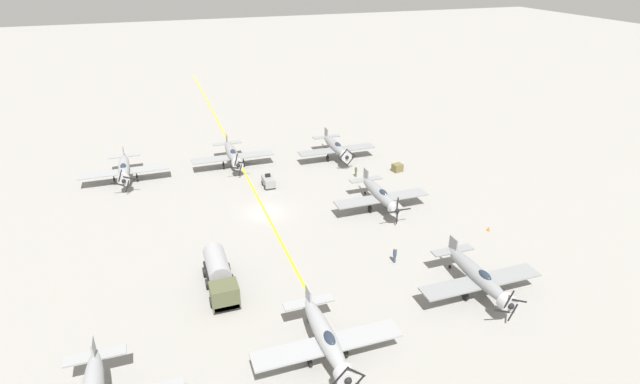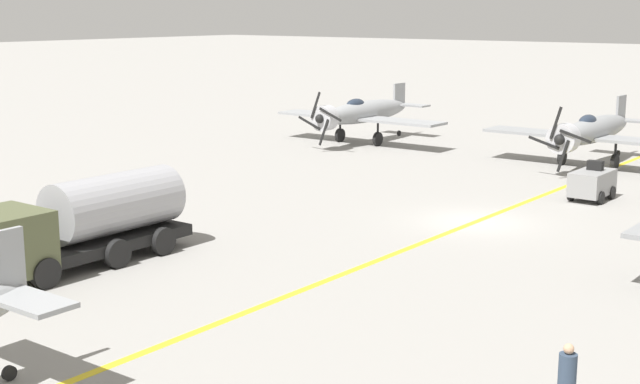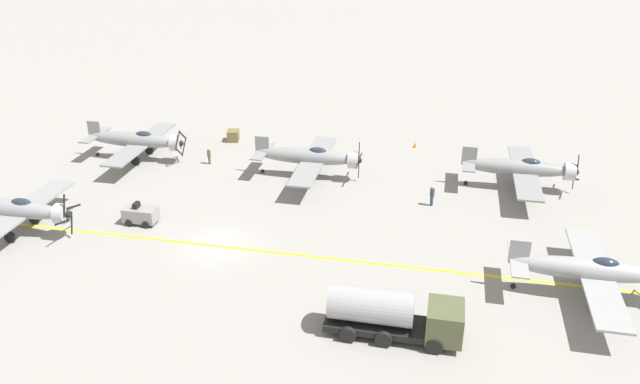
{
  "view_description": "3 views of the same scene",
  "coord_description": "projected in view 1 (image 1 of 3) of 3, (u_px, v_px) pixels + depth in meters",
  "views": [
    {
      "loc": [
        11.49,
        53.9,
        29.28
      ],
      "look_at": [
        -5.67,
        4.36,
        3.89
      ],
      "focal_mm": 28.0,
      "sensor_mm": 36.0,
      "label": 1
    },
    {
      "loc": [
        -16.64,
        32.34,
        8.61
      ],
      "look_at": [
        1.88,
        8.12,
        2.35
      ],
      "focal_mm": 50.0,
      "sensor_mm": 36.0,
      "label": 2
    },
    {
      "loc": [
        37.71,
        15.7,
        23.51
      ],
      "look_at": [
        -3.7,
        7.0,
        3.43
      ],
      "focal_mm": 35.0,
      "sensor_mm": 36.0,
      "label": 3
    }
  ],
  "objects": [
    {
      "name": "supply_crate_by_tanker",
      "position": [
        397.0,
        168.0,
        73.24
      ],
      "size": [
        1.59,
        1.41,
        1.16
      ],
      "primitive_type": "cube",
      "rotation": [
        0.0,
        0.0,
        0.2
      ],
      "color": "brown",
      "rests_on": "ground"
    },
    {
      "name": "airplane_far_center",
      "position": [
        326.0,
        338.0,
        38.91
      ],
      "size": [
        12.0,
        9.98,
        3.65
      ],
      "rotation": [
        0.0,
        0.0,
        0.23
      ],
      "color": "#96999C",
      "rests_on": "ground"
    },
    {
      "name": "airplane_far_left",
      "position": [
        479.0,
        277.0,
        46.28
      ],
      "size": [
        12.0,
        9.98,
        3.69
      ],
      "rotation": [
        0.0,
        0.0,
        -0.12
      ],
      "color": "gray",
      "rests_on": "ground"
    },
    {
      "name": "ground_crew_walking",
      "position": [
        356.0,
        171.0,
        71.32
      ],
      "size": [
        0.35,
        0.35,
        1.62
      ],
      "color": "#515638",
      "rests_on": "ground"
    },
    {
      "name": "tow_tractor",
      "position": [
        268.0,
        181.0,
        68.4
      ],
      "size": [
        1.57,
        2.6,
        1.79
      ],
      "color": "gray",
      "rests_on": "ground"
    },
    {
      "name": "ground_plane",
      "position": [
        265.0,
        212.0,
        61.98
      ],
      "size": [
        400.0,
        400.0,
        0.0
      ],
      "primitive_type": "plane",
      "color": "gray"
    },
    {
      "name": "taxiway_stripe",
      "position": [
        265.0,
        212.0,
        61.98
      ],
      "size": [
        0.3,
        160.0,
        0.01
      ],
      "primitive_type": "cube",
      "color": "yellow",
      "rests_on": "ground"
    },
    {
      "name": "airplane_near_left",
      "position": [
        336.0,
        147.0,
        76.85
      ],
      "size": [
        12.0,
        9.98,
        3.65
      ],
      "rotation": [
        0.0,
        0.0,
        -0.17
      ],
      "color": "gray",
      "rests_on": "ground"
    },
    {
      "name": "airplane_mid_left",
      "position": [
        380.0,
        195.0,
        61.82
      ],
      "size": [
        12.0,
        9.98,
        3.8
      ],
      "rotation": [
        0.0,
        0.0,
        0.15
      ],
      "color": "gray",
      "rests_on": "ground"
    },
    {
      "name": "fuel_tanker",
      "position": [
        220.0,
        276.0,
        47.3
      ],
      "size": [
        2.68,
        8.0,
        2.98
      ],
      "color": "black",
      "rests_on": "ground"
    },
    {
      "name": "traffic_cone",
      "position": [
        489.0,
        229.0,
        57.76
      ],
      "size": [
        0.36,
        0.36,
        0.55
      ],
      "primitive_type": "cone",
      "color": "orange",
      "rests_on": "ground"
    },
    {
      "name": "airplane_near_right",
      "position": [
        124.0,
        169.0,
        69.31
      ],
      "size": [
        12.0,
        9.98,
        3.7
      ],
      "rotation": [
        0.0,
        0.0,
        -0.24
      ],
      "color": "#929598",
      "rests_on": "ground"
    },
    {
      "name": "airplane_near_center",
      "position": [
        232.0,
        154.0,
        74.17
      ],
      "size": [
        12.0,
        9.98,
        3.75
      ],
      "rotation": [
        0.0,
        0.0,
        0.22
      ],
      "color": "gray",
      "rests_on": "ground"
    },
    {
      "name": "ground_crew_inspecting",
      "position": [
        395.0,
        254.0,
        51.58
      ],
      "size": [
        0.39,
        0.39,
        1.77
      ],
      "color": "#334256",
      "rests_on": "ground"
    }
  ]
}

